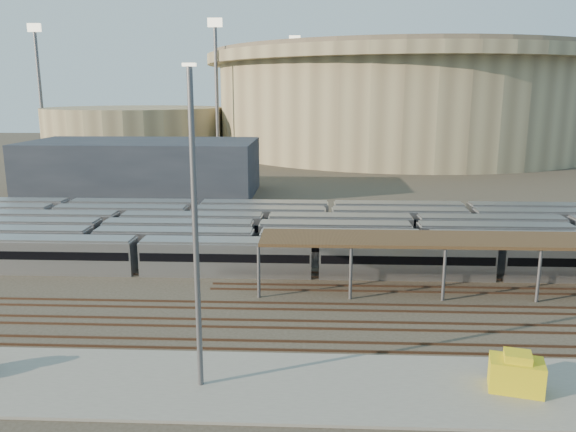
{
  "coord_description": "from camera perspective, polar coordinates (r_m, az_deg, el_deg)",
  "views": [
    {
      "loc": [
        -3.01,
        -48.52,
        19.01
      ],
      "look_at": [
        -5.74,
        12.0,
        5.51
      ],
      "focal_mm": 35.0,
      "sensor_mm": 36.0,
      "label": 1
    }
  ],
  "objects": [
    {
      "name": "ground",
      "position": [
        52.2,
        5.78,
        -8.87
      ],
      "size": [
        420.0,
        420.0,
        0.0
      ],
      "primitive_type": "plane",
      "color": "#383026",
      "rests_on": "ground"
    },
    {
      "name": "empty_tracks",
      "position": [
        47.55,
        6.11,
        -10.97
      ],
      "size": [
        170.0,
        9.62,
        0.18
      ],
      "color": "#4C3323",
      "rests_on": "ground"
    },
    {
      "name": "floodlight_1",
      "position": [
        187.41,
        -23.92,
        12.02
      ],
      "size": [
        4.0,
        1.0,
        38.4
      ],
      "color": "#56565B",
      "rests_on": "ground"
    },
    {
      "name": "stadium",
      "position": [
        190.6,
        11.26,
        11.56
      ],
      "size": [
        124.0,
        124.0,
        32.5
      ],
      "color": "#998C68",
      "rests_on": "ground"
    },
    {
      "name": "service_building",
      "position": [
        109.25,
        -14.52,
        4.79
      ],
      "size": [
        42.0,
        20.0,
        10.0
      ],
      "primitive_type": "cube",
      "color": "#1E232D",
      "rests_on": "ground"
    },
    {
      "name": "subway_trains",
      "position": [
        69.31,
        5.77,
        -1.88
      ],
      "size": [
        131.08,
        23.9,
        3.6
      ],
      "color": "#AFAEB3",
      "rests_on": "ground"
    },
    {
      "name": "secondary_arena",
      "position": [
        187.78,
        -15.26,
        8.46
      ],
      "size": [
        56.0,
        56.0,
        14.0
      ],
      "primitive_type": "cylinder",
      "color": "#998C68",
      "rests_on": "ground"
    },
    {
      "name": "apron",
      "position": [
        38.54,
        -0.74,
        -16.83
      ],
      "size": [
        50.0,
        9.0,
        0.2
      ],
      "primitive_type": "cube",
      "color": "gray",
      "rests_on": "ground"
    },
    {
      "name": "floodlight_3",
      "position": [
        208.64,
        0.68,
        13.01
      ],
      "size": [
        4.0,
        1.0,
        38.4
      ],
      "color": "#56565B",
      "rests_on": "ground"
    },
    {
      "name": "floodlight_0",
      "position": [
        160.81,
        -7.27,
        13.05
      ],
      "size": [
        4.0,
        1.0,
        38.4
      ],
      "color": "#56565B",
      "rests_on": "ground"
    },
    {
      "name": "inspection_shed",
      "position": [
        59.84,
        27.23,
        -2.42
      ],
      "size": [
        60.3,
        6.0,
        5.3
      ],
      "color": "#56565B",
      "rests_on": "ground"
    },
    {
      "name": "yard_light_pole",
      "position": [
        35.12,
        -9.39,
        -1.65
      ],
      "size": [
        0.81,
        0.36,
        20.42
      ],
      "color": "#56565B",
      "rests_on": "apron"
    },
    {
      "name": "yellow_equipment",
      "position": [
        40.14,
        22.16,
        -14.73
      ],
      "size": [
        3.71,
        2.81,
        2.06
      ],
      "primitive_type": "cube",
      "rotation": [
        0.0,
        0.0,
        -0.25
      ],
      "color": "gold",
      "rests_on": "apron"
    }
  ]
}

